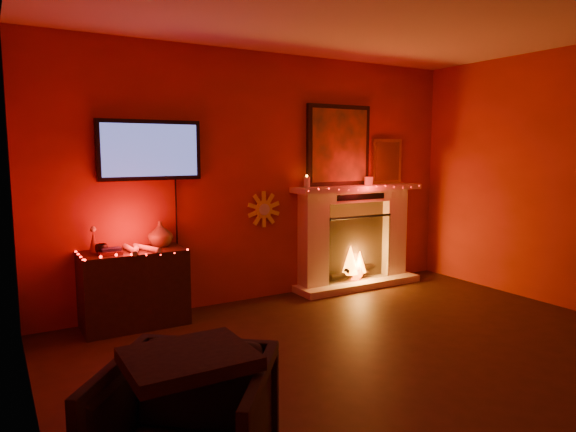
# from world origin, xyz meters

# --- Properties ---
(room) EXTENTS (5.00, 5.00, 5.00)m
(room) POSITION_xyz_m (0.00, 0.00, 1.35)
(room) COLOR black
(room) RESTS_ON ground
(floor) EXTENTS (5.00, 5.00, 0.00)m
(floor) POSITION_xyz_m (0.00, 0.00, 0.00)
(floor) COLOR black
(floor) RESTS_ON ground
(fireplace) EXTENTS (1.72, 0.40, 2.18)m
(fireplace) POSITION_xyz_m (1.14, 2.39, 0.72)
(fireplace) COLOR beige
(fireplace) RESTS_ON floor
(tv) EXTENTS (1.00, 0.07, 1.24)m
(tv) POSITION_xyz_m (-1.30, 2.45, 1.65)
(tv) COLOR black
(tv) RESTS_ON room
(sunburst_clock) EXTENTS (0.40, 0.03, 0.40)m
(sunburst_clock) POSITION_xyz_m (-0.05, 2.48, 1.00)
(sunburst_clock) COLOR yellow
(sunburst_clock) RESTS_ON room
(console_table) EXTENTS (0.95, 0.53, 0.97)m
(console_table) POSITION_xyz_m (-1.54, 2.26, 0.39)
(console_table) COLOR black
(console_table) RESTS_ON floor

